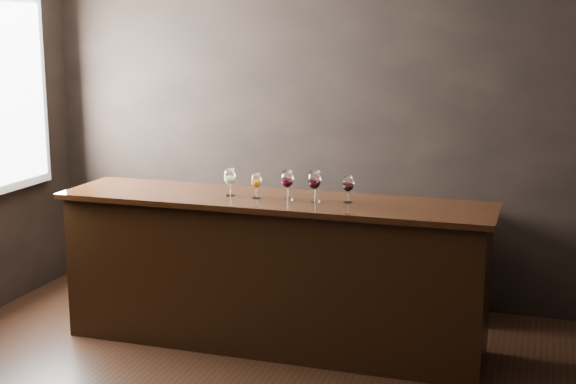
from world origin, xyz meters
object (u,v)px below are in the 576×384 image
(back_bar_shelf, at_px, (306,250))
(glass_white, at_px, (230,177))
(glass_red_a, at_px, (287,180))
(glass_red_c, at_px, (348,184))
(glass_amber, at_px, (256,181))
(bar_counter, at_px, (273,275))
(glass_red_b, at_px, (314,181))

(back_bar_shelf, distance_m, glass_white, 1.28)
(glass_red_a, bearing_deg, back_bar_shelf, 98.70)
(glass_white, bearing_deg, back_bar_shelf, 73.93)
(glass_red_c, bearing_deg, glass_amber, -174.59)
(glass_white, bearing_deg, glass_amber, -4.93)
(bar_counter, height_order, glass_amber, glass_amber)
(glass_amber, bearing_deg, glass_red_a, 6.71)
(glass_white, relative_size, glass_red_b, 0.92)
(bar_counter, xyz_separation_m, glass_red_c, (0.54, 0.02, 0.69))
(glass_amber, bearing_deg, glass_white, 175.07)
(glass_white, relative_size, glass_red_a, 0.97)
(glass_red_b, xyz_separation_m, glass_red_c, (0.23, 0.04, -0.02))
(glass_white, relative_size, glass_amber, 1.11)
(glass_red_c, bearing_deg, glass_red_b, -169.12)
(back_bar_shelf, relative_size, glass_amber, 13.91)
(back_bar_shelf, bearing_deg, glass_red_b, -70.42)
(back_bar_shelf, relative_size, glass_red_c, 13.37)
(bar_counter, relative_size, glass_amber, 16.73)
(bar_counter, xyz_separation_m, glass_red_a, (0.11, -0.01, 0.71))
(bar_counter, relative_size, glass_red_a, 14.61)
(glass_red_c, bearing_deg, glass_white, -177.09)
(glass_amber, relative_size, glass_red_a, 0.87)
(glass_amber, relative_size, glass_red_c, 0.96)
(glass_amber, xyz_separation_m, glass_red_c, (0.65, 0.06, 0.00))
(back_bar_shelf, bearing_deg, glass_red_a, -81.30)
(back_bar_shelf, bearing_deg, glass_red_c, -58.30)
(glass_white, distance_m, glass_red_a, 0.43)
(glass_red_a, relative_size, glass_red_c, 1.10)
(glass_red_a, bearing_deg, bar_counter, 173.38)
(glass_red_b, bearing_deg, glass_red_c, 10.88)
(bar_counter, bearing_deg, glass_amber, -160.35)
(glass_red_a, distance_m, glass_red_b, 0.20)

